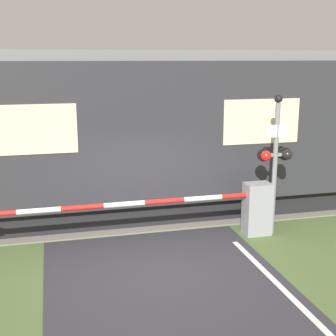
# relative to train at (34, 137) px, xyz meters

# --- Properties ---
(ground_plane) EXTENTS (80.00, 80.00, 0.00)m
(ground_plane) POSITION_rel_train_xyz_m (2.32, -3.68, -2.16)
(ground_plane) COLOR #4C6033
(track_bed) EXTENTS (36.00, 3.20, 0.13)m
(track_bed) POSITION_rel_train_xyz_m (2.32, 0.00, -2.13)
(track_bed) COLOR slate
(track_bed) RESTS_ON ground_plane
(train) EXTENTS (19.55, 2.94, 4.22)m
(train) POSITION_rel_train_xyz_m (0.00, 0.00, 0.00)
(train) COLOR black
(train) RESTS_ON ground_plane
(crossing_barrier) EXTENTS (6.63, 0.44, 1.23)m
(crossing_barrier) POSITION_rel_train_xyz_m (4.38, -2.27, -1.47)
(crossing_barrier) COLOR gray
(crossing_barrier) RESTS_ON ground_plane
(signal_post) EXTENTS (0.82, 0.26, 3.25)m
(signal_post) POSITION_rel_train_xyz_m (5.33, -2.36, -0.31)
(signal_post) COLOR gray
(signal_post) RESTS_ON ground_plane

